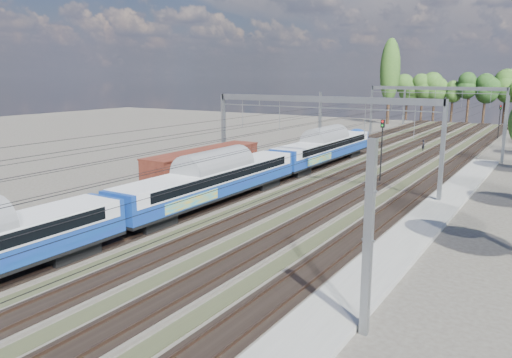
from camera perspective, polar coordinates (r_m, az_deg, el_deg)
The scene contains 11 objects.
ground at distance 27.12m, azimuth -21.51°, elevation -12.95°, with size 220.00×220.00×0.00m, color #47423A.
track_bed at distance 63.55m, azimuth 12.86°, elevation 1.65°, with size 21.00×130.00×0.34m.
platform at distance 36.85m, azimuth 17.59°, elevation -5.86°, with size 3.00×70.00×0.30m, color gray.
catenary at distance 69.98m, azimuth 15.46°, elevation 7.63°, with size 25.65×130.00×9.00m.
tree_belt at distance 111.66m, azimuth 24.73°, elevation 9.36°, with size 39.19×98.67×11.80m.
poplar at distance 117.51m, azimuth 15.07°, elevation 11.85°, with size 4.40×4.40×19.04m.
emu_train at distance 41.79m, azimuth -5.17°, elevation 0.42°, with size 3.21×67.83×4.70m.
freight_boxcar at distance 48.43m, azimuth -5.89°, elevation 1.43°, with size 3.05×14.71×3.79m.
worker at distance 77.31m, azimuth 18.59°, elevation 3.67°, with size 0.63×0.41×1.73m, color black.
signal_near at distance 52.82m, azimuth 14.18°, elevation 4.00°, with size 0.44×0.40×6.53m.
signal_far at distance 96.34m, azimuth 26.08°, elevation 6.30°, with size 0.41×0.37×5.89m.
Camera 1 is at (20.30, -14.23, 10.98)m, focal length 35.00 mm.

